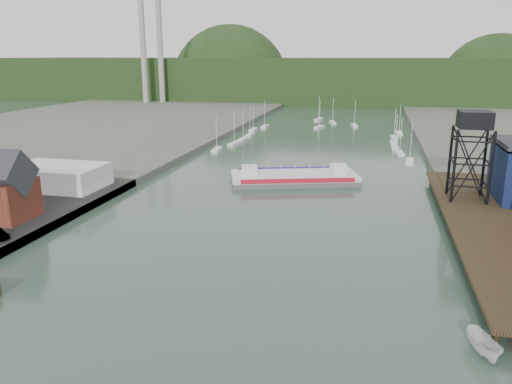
% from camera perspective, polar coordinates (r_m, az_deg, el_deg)
% --- Properties ---
extents(ground, '(600.00, 600.00, 0.00)m').
position_cam_1_polar(ground, '(48.98, -11.12, -19.17)').
color(ground, '#2E483B').
rests_on(ground, ground).
extents(east_pier, '(14.00, 70.00, 2.45)m').
position_cam_1_polar(east_pier, '(87.48, 25.40, -3.24)').
color(east_pier, black).
rests_on(east_pier, ground).
extents(white_shed, '(18.00, 12.00, 4.50)m').
position_cam_1_polar(white_shed, '(108.84, -21.68, 1.67)').
color(white_shed, silver).
rests_on(white_shed, west_quay).
extents(lift_tower, '(6.50, 6.50, 16.00)m').
position_cam_1_polar(lift_tower, '(96.69, 23.66, 7.00)').
color(lift_tower, black).
rests_on(lift_tower, east_pier).
extents(marina_sailboats, '(57.71, 92.65, 0.90)m').
position_cam_1_polar(marina_sailboats, '(177.86, 7.51, 6.41)').
color(marina_sailboats, silver).
rests_on(marina_sailboats, ground).
extents(smokestacks, '(11.20, 8.20, 60.00)m').
position_cam_1_polar(smokestacks, '(296.05, -11.81, 15.50)').
color(smokestacks, gray).
rests_on(smokestacks, ground).
extents(distant_hills, '(500.00, 120.00, 80.00)m').
position_cam_1_polar(distant_hills, '(338.90, 9.86, 12.21)').
color(distant_hills, '#1F3015').
rests_on(distant_hills, ground).
extents(chain_ferry, '(29.97, 19.14, 4.02)m').
position_cam_1_polar(chain_ferry, '(111.97, 4.38, 1.66)').
color(chain_ferry, '#555558').
rests_on(chain_ferry, ground).
extents(motorboat, '(3.48, 5.68, 2.06)m').
position_cam_1_polar(motorboat, '(53.81, 24.60, -15.69)').
color(motorboat, silver).
rests_on(motorboat, ground).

